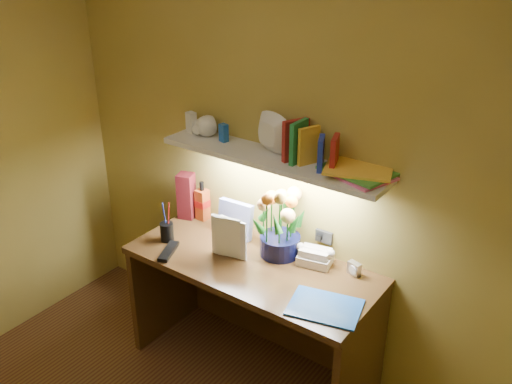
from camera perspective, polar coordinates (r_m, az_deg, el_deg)
desk at (r=3.34m, az=-0.41°, el=-12.50°), size 1.40×0.60×0.75m
flower_bouquet at (r=3.10m, az=2.46°, el=-3.07°), size 0.29×0.29×0.40m
telephone at (r=3.10m, az=5.94°, el=-6.28°), size 0.20×0.17×0.11m
desk_clock at (r=3.05m, az=9.80°, el=-7.55°), size 0.08×0.05×0.07m
whisky_bottle at (r=3.51m, az=-5.39°, el=-0.87°), size 0.07×0.07×0.25m
whisky_box at (r=3.53m, az=-6.98°, el=-0.38°), size 0.12×0.12×0.29m
pen_cup at (r=3.32m, az=-8.94°, el=-3.37°), size 0.09×0.09×0.19m
art_card at (r=3.32m, az=-2.07°, el=-2.77°), size 0.22×0.06×0.22m
tv_remote at (r=3.23m, az=-8.73°, el=-5.89°), size 0.13×0.21×0.02m
blue_folder at (r=2.81m, az=6.90°, el=-11.36°), size 0.39×0.32×0.01m
desk_book_a at (r=3.16m, az=-4.45°, el=-4.17°), size 0.18×0.05×0.24m
desk_book_b at (r=3.16m, az=-3.54°, el=-4.19°), size 0.17×0.02×0.23m
wall_shelf at (r=2.97m, az=2.21°, el=3.86°), size 1.32×0.34×0.25m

